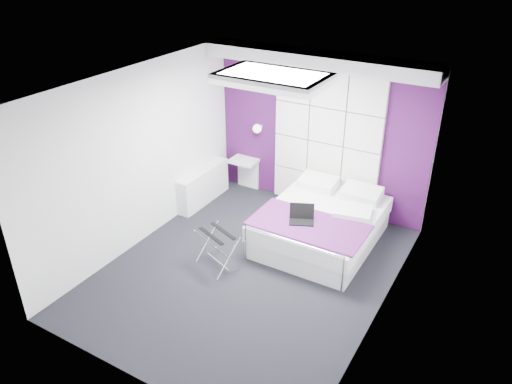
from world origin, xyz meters
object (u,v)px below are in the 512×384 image
Objects in this scene: bed at (321,225)px; laptop at (303,217)px; nightstand at (244,161)px; luggage_rack at (218,249)px; wall_lamp at (258,128)px; radiator at (203,186)px.

laptop is at bearing -104.80° from bed.
bed is 5.67× the size of laptop.
nightstand reaches higher than luggage_rack.
wall_lamp is 2.05m from bed.
luggage_rack is 1.27m from laptop.
bed is 3.58× the size of luggage_rack.
radiator is at bearing 176.68° from bed.
bed is at bearing -3.32° from radiator.
wall_lamp reaches higher than luggage_rack.
wall_lamp reaches higher than radiator.
bed is 1.62m from luggage_rack.
wall_lamp is 2.45m from luggage_rack.
wall_lamp is 0.08× the size of bed.
wall_lamp reaches higher than nightstand.
nightstand is (-1.87, 0.85, 0.28)m from bed.
nightstand is 2.33m from luggage_rack.
wall_lamp is 0.44× the size of laptop.
nightstand is (0.37, 0.72, 0.27)m from radiator.
radiator reaches higher than luggage_rack.
wall_lamp is 1.35m from radiator.
nightstand is at bearing -171.46° from wall_lamp.
radiator is at bearing 140.72° from laptop.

